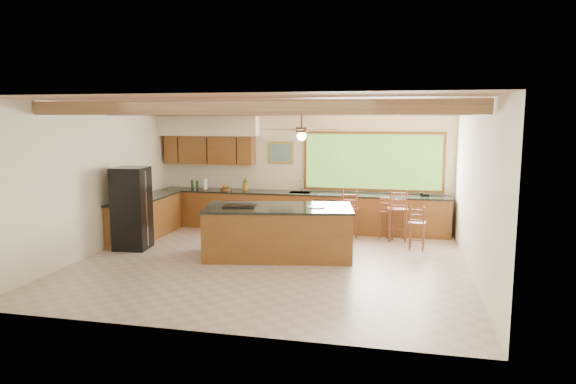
# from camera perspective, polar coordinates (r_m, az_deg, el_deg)

# --- Properties ---
(ground) EXTENTS (7.20, 7.20, 0.00)m
(ground) POSITION_cam_1_polar(r_m,az_deg,el_deg) (9.77, -2.01, -7.83)
(ground) COLOR beige
(ground) RESTS_ON ground
(room_shell) EXTENTS (7.27, 6.54, 3.02)m
(room_shell) POSITION_cam_1_polar(r_m,az_deg,el_deg) (10.07, -2.07, 5.45)
(room_shell) COLOR white
(room_shell) RESTS_ON ground
(counter_run) EXTENTS (7.12, 3.10, 1.25)m
(counter_run) POSITION_cam_1_polar(r_m,az_deg,el_deg) (12.24, -2.78, -2.30)
(counter_run) COLOR brown
(counter_run) RESTS_ON ground
(island) EXTENTS (3.03, 1.81, 1.01)m
(island) POSITION_cam_1_polar(r_m,az_deg,el_deg) (10.08, -1.06, -4.40)
(island) COLOR brown
(island) RESTS_ON ground
(refrigerator) EXTENTS (0.73, 0.71, 1.70)m
(refrigerator) POSITION_cam_1_polar(r_m,az_deg,el_deg) (11.07, -16.97, -1.75)
(refrigerator) COLOR black
(refrigerator) RESTS_ON ground
(bar_stool_a) EXTENTS (0.41, 0.41, 1.09)m
(bar_stool_a) POSITION_cam_1_polar(r_m,az_deg,el_deg) (11.71, 6.87, -1.93)
(bar_stool_a) COLOR brown
(bar_stool_a) RESTS_ON ground
(bar_stool_b) EXTENTS (0.47, 0.47, 1.19)m
(bar_stool_b) POSITION_cam_1_polar(r_m,az_deg,el_deg) (11.49, 12.04, -1.96)
(bar_stool_b) COLOR brown
(bar_stool_b) RESTS_ON ground
(bar_stool_c) EXTENTS (0.37, 0.37, 0.93)m
(bar_stool_c) POSITION_cam_1_polar(r_m,az_deg,el_deg) (10.86, 14.19, -3.43)
(bar_stool_c) COLOR brown
(bar_stool_c) RESTS_ON ground
(bar_stool_d) EXTENTS (0.40, 0.40, 1.03)m
(bar_stool_d) POSITION_cam_1_polar(r_m,az_deg,el_deg) (11.67, 10.96, -2.23)
(bar_stool_d) COLOR brown
(bar_stool_d) RESTS_ON ground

